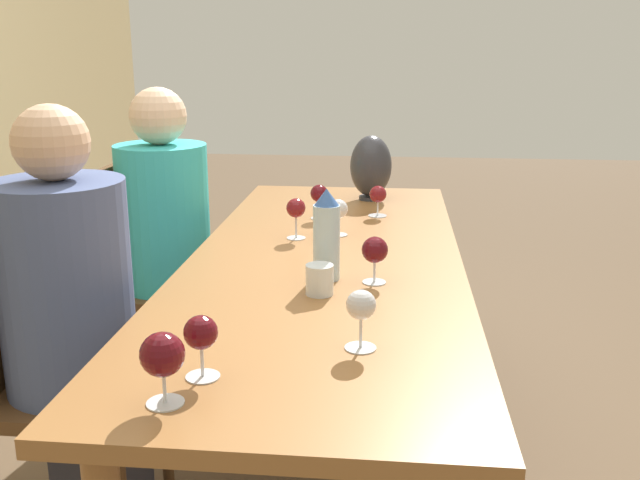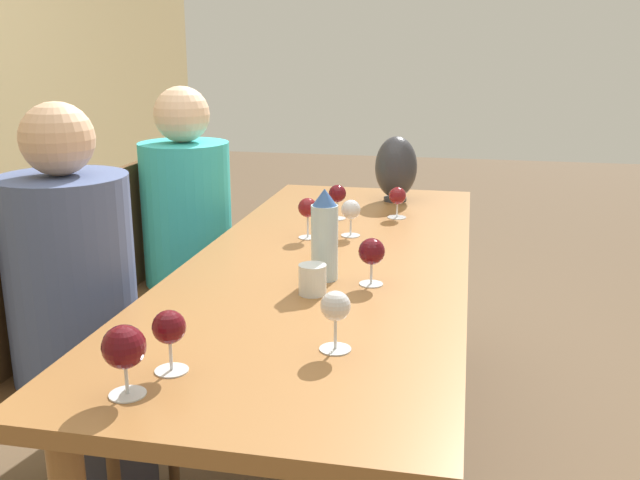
{
  "view_description": "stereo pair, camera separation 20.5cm",
  "coord_description": "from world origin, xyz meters",
  "px_view_note": "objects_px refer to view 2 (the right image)",
  "views": [
    {
      "loc": [
        -2.13,
        -0.2,
        1.41
      ],
      "look_at": [
        -0.17,
        0.0,
        0.86
      ],
      "focal_mm": 40.0,
      "sensor_mm": 36.0,
      "label": 1
    },
    {
      "loc": [
        -2.1,
        -0.4,
        1.41
      ],
      "look_at": [
        -0.17,
        0.0,
        0.86
      ],
      "focal_mm": 40.0,
      "sensor_mm": 36.0,
      "label": 2
    }
  ],
  "objects_px": {
    "wine_glass_5": "(337,195)",
    "wine_glass_7": "(397,197)",
    "wine_glass_0": "(169,329)",
    "chair_far": "(173,270)",
    "water_bottle": "(325,236)",
    "chair_near": "(56,358)",
    "person_far": "(191,233)",
    "wine_glass_2": "(372,253)",
    "wine_glass_4": "(124,348)",
    "person_near": "(78,309)",
    "water_tumbler": "(312,279)",
    "vase": "(396,168)",
    "wine_glass_6": "(335,308)",
    "wine_glass_1": "(308,209)",
    "wine_glass_3": "(351,211)"
  },
  "relations": [
    {
      "from": "wine_glass_5",
      "to": "wine_glass_7",
      "type": "xyz_separation_m",
      "value": [
        0.06,
        -0.22,
        -0.01
      ]
    },
    {
      "from": "wine_glass_0",
      "to": "chair_far",
      "type": "distance_m",
      "value": 1.52
    },
    {
      "from": "water_bottle",
      "to": "chair_near",
      "type": "bearing_deg",
      "value": 101.08
    },
    {
      "from": "wine_glass_5",
      "to": "chair_near",
      "type": "distance_m",
      "value": 1.15
    },
    {
      "from": "wine_glass_0",
      "to": "person_far",
      "type": "distance_m",
      "value": 1.46
    },
    {
      "from": "wine_glass_2",
      "to": "wine_glass_4",
      "type": "distance_m",
      "value": 0.82
    },
    {
      "from": "person_far",
      "to": "person_near",
      "type": "bearing_deg",
      "value": -179.99
    },
    {
      "from": "wine_glass_5",
      "to": "chair_far",
      "type": "height_order",
      "value": "chair_far"
    },
    {
      "from": "wine_glass_4",
      "to": "wine_glass_0",
      "type": "bearing_deg",
      "value": -20.12
    },
    {
      "from": "chair_near",
      "to": "person_far",
      "type": "distance_m",
      "value": 0.88
    },
    {
      "from": "water_tumbler",
      "to": "person_far",
      "type": "distance_m",
      "value": 1.09
    },
    {
      "from": "wine_glass_5",
      "to": "chair_near",
      "type": "xyz_separation_m",
      "value": [
        -0.87,
        0.68,
        -0.34
      ]
    },
    {
      "from": "vase",
      "to": "wine_glass_4",
      "type": "height_order",
      "value": "vase"
    },
    {
      "from": "wine_glass_2",
      "to": "person_far",
      "type": "xyz_separation_m",
      "value": [
        0.73,
        0.83,
        -0.18
      ]
    },
    {
      "from": "water_tumbler",
      "to": "wine_glass_4",
      "type": "distance_m",
      "value": 0.67
    },
    {
      "from": "water_bottle",
      "to": "wine_glass_4",
      "type": "xyz_separation_m",
      "value": [
        -0.76,
        0.23,
        -0.03
      ]
    },
    {
      "from": "water_bottle",
      "to": "wine_glass_4",
      "type": "height_order",
      "value": "water_bottle"
    },
    {
      "from": "vase",
      "to": "wine_glass_4",
      "type": "distance_m",
      "value": 1.86
    },
    {
      "from": "wine_glass_2",
      "to": "wine_glass_6",
      "type": "relative_size",
      "value": 0.98
    },
    {
      "from": "wine_glass_0",
      "to": "chair_far",
      "type": "xyz_separation_m",
      "value": [
        1.35,
        0.59,
        -0.34
      ]
    },
    {
      "from": "water_tumbler",
      "to": "wine_glass_0",
      "type": "relative_size",
      "value": 0.62
    },
    {
      "from": "chair_near",
      "to": "wine_glass_2",
      "type": "bearing_deg",
      "value": -81.81
    },
    {
      "from": "chair_near",
      "to": "wine_glass_7",
      "type": "bearing_deg",
      "value": -44.2
    },
    {
      "from": "vase",
      "to": "wine_glass_6",
      "type": "height_order",
      "value": "vase"
    },
    {
      "from": "wine_glass_0",
      "to": "wine_glass_4",
      "type": "distance_m",
      "value": 0.12
    },
    {
      "from": "water_tumbler",
      "to": "wine_glass_2",
      "type": "relative_size",
      "value": 0.62
    },
    {
      "from": "water_bottle",
      "to": "person_far",
      "type": "xyz_separation_m",
      "value": [
        0.71,
        0.69,
        -0.22
      ]
    },
    {
      "from": "wine_glass_7",
      "to": "person_near",
      "type": "xyz_separation_m",
      "value": [
        -0.93,
        0.82,
        -0.17
      ]
    },
    {
      "from": "water_bottle",
      "to": "wine_glass_6",
      "type": "bearing_deg",
      "value": -165.78
    },
    {
      "from": "wine_glass_0",
      "to": "wine_glass_4",
      "type": "bearing_deg",
      "value": 159.88
    },
    {
      "from": "chair_near",
      "to": "person_near",
      "type": "distance_m",
      "value": 0.18
    },
    {
      "from": "wine_glass_1",
      "to": "person_near",
      "type": "distance_m",
      "value": 0.81
    },
    {
      "from": "wine_glass_0",
      "to": "wine_glass_3",
      "type": "bearing_deg",
      "value": -9.4
    },
    {
      "from": "vase",
      "to": "chair_near",
      "type": "relative_size",
      "value": 0.29
    },
    {
      "from": "water_tumbler",
      "to": "vase",
      "type": "height_order",
      "value": "vase"
    },
    {
      "from": "wine_glass_1",
      "to": "wine_glass_3",
      "type": "xyz_separation_m",
      "value": [
        0.06,
        -0.14,
        -0.01
      ]
    },
    {
      "from": "wine_glass_0",
      "to": "wine_glass_4",
      "type": "xyz_separation_m",
      "value": [
        -0.11,
        0.04,
        0.0
      ]
    },
    {
      "from": "wine_glass_0",
      "to": "person_far",
      "type": "xyz_separation_m",
      "value": [
        1.35,
        0.5,
        -0.18
      ]
    },
    {
      "from": "water_tumbler",
      "to": "wine_glass_5",
      "type": "relative_size",
      "value": 0.62
    },
    {
      "from": "chair_far",
      "to": "wine_glass_5",
      "type": "bearing_deg",
      "value": -89.87
    },
    {
      "from": "wine_glass_2",
      "to": "vase",
      "type": "bearing_deg",
      "value": 2.5
    },
    {
      "from": "wine_glass_0",
      "to": "wine_glass_2",
      "type": "bearing_deg",
      "value": -27.68
    },
    {
      "from": "wine_glass_5",
      "to": "person_near",
      "type": "xyz_separation_m",
      "value": [
        -0.87,
        0.6,
        -0.18
      ]
    },
    {
      "from": "wine_glass_1",
      "to": "wine_glass_7",
      "type": "distance_m",
      "value": 0.45
    },
    {
      "from": "water_tumbler",
      "to": "chair_far",
      "type": "relative_size",
      "value": 0.09
    },
    {
      "from": "vase",
      "to": "person_near",
      "type": "bearing_deg",
      "value": 147.73
    },
    {
      "from": "wine_glass_1",
      "to": "wine_glass_4",
      "type": "height_order",
      "value": "wine_glass_4"
    },
    {
      "from": "water_tumbler",
      "to": "wine_glass_4",
      "type": "bearing_deg",
      "value": 160.22
    },
    {
      "from": "wine_glass_6",
      "to": "water_tumbler",
      "type": "bearing_deg",
      "value": 20.25
    },
    {
      "from": "vase",
      "to": "wine_glass_2",
      "type": "bearing_deg",
      "value": -177.5
    }
  ]
}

